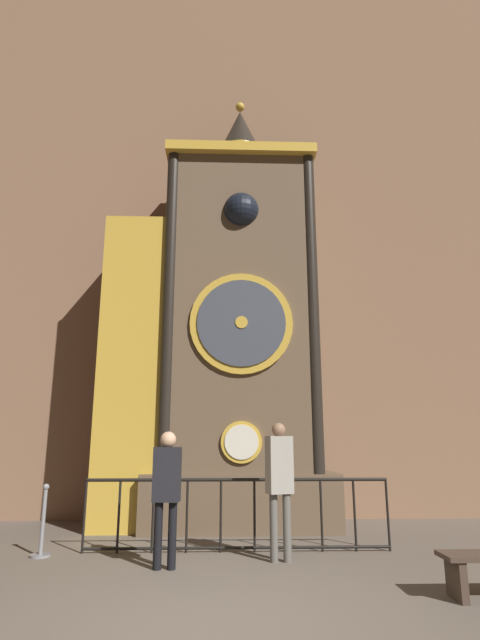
{
  "coord_description": "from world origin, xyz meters",
  "views": [
    {
      "loc": [
        0.07,
        -4.73,
        1.58
      ],
      "look_at": [
        0.41,
        5.05,
        3.94
      ],
      "focal_mm": 28.0,
      "sensor_mm": 36.0,
      "label": 1
    }
  ],
  "objects": [
    {
      "name": "ground_plane",
      "position": [
        0.0,
        0.0,
        0.0
      ],
      "size": [
        28.0,
        28.0,
        0.0
      ],
      "primitive_type": "plane",
      "color": "brown"
    },
    {
      "name": "cathedral_back_wall",
      "position": [
        -0.09,
        6.26,
        6.96
      ],
      "size": [
        24.0,
        0.32,
        13.95
      ],
      "color": "#846047",
      "rests_on": "ground_plane"
    },
    {
      "name": "clock_tower",
      "position": [
        -0.0,
        5.03,
        3.67
      ],
      "size": [
        4.45,
        1.8,
        8.99
      ],
      "color": "brown",
      "rests_on": "ground_plane"
    },
    {
      "name": "railing_fence",
      "position": [
        0.3,
        3.08,
        0.57
      ],
      "size": [
        4.51,
        0.05,
        1.03
      ],
      "color": "black",
      "rests_on": "ground_plane"
    },
    {
      "name": "visitor_near",
      "position": [
        -0.65,
        2.11,
        1.02
      ],
      "size": [
        0.36,
        0.26,
        1.69
      ],
      "rotation": [
        0.0,
        0.0,
        -0.11
      ],
      "color": "black",
      "rests_on": "ground_plane"
    },
    {
      "name": "visitor_far",
      "position": [
        0.86,
        2.45,
        1.09
      ],
      "size": [
        0.39,
        0.31,
        1.82
      ],
      "rotation": [
        0.0,
        0.0,
        0.3
      ],
      "color": "#58554F",
      "rests_on": "ground_plane"
    },
    {
      "name": "stanchion_post",
      "position": [
        -2.46,
        2.88,
        0.31
      ],
      "size": [
        0.28,
        0.28,
        0.97
      ],
      "color": "gray",
      "rests_on": "ground_plane"
    }
  ]
}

